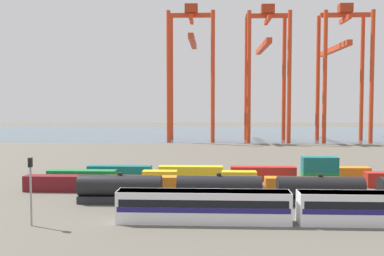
{
  "coord_description": "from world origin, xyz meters",
  "views": [
    {
      "loc": [
        -10.97,
        -73.87,
        14.62
      ],
      "look_at": [
        -15.51,
        24.24,
        8.93
      ],
      "focal_mm": 41.52,
      "sensor_mm": 36.0,
      "label": 1
    }
  ],
  "objects_px": {
    "shipping_container_1": "(140,184)",
    "shipping_container_12": "(263,173)",
    "shipping_container_7": "(319,179)",
    "shipping_container_10": "(120,172)",
    "freight_tank_row": "(269,190)",
    "gantry_crane_west": "(192,59)",
    "gantry_crane_east": "(342,60)",
    "signal_mast": "(31,182)",
    "gantry_crane_central": "(266,60)",
    "passenger_train": "(294,206)"
  },
  "relations": [
    {
      "from": "shipping_container_1",
      "to": "shipping_container_12",
      "type": "bearing_deg",
      "value": 29.03
    },
    {
      "from": "shipping_container_7",
      "to": "shipping_container_10",
      "type": "height_order",
      "value": "same"
    },
    {
      "from": "freight_tank_row",
      "to": "gantry_crane_west",
      "type": "relative_size",
      "value": 1.08
    },
    {
      "from": "shipping_container_10",
      "to": "gantry_crane_east",
      "type": "height_order",
      "value": "gantry_crane_east"
    },
    {
      "from": "signal_mast",
      "to": "shipping_container_1",
      "type": "bearing_deg",
      "value": 64.52
    },
    {
      "from": "gantry_crane_central",
      "to": "gantry_crane_west",
      "type": "bearing_deg",
      "value": -178.3
    },
    {
      "from": "freight_tank_row",
      "to": "shipping_container_7",
      "type": "bearing_deg",
      "value": 53.23
    },
    {
      "from": "passenger_train",
      "to": "gantry_crane_west",
      "type": "height_order",
      "value": "gantry_crane_west"
    },
    {
      "from": "passenger_train",
      "to": "shipping_container_10",
      "type": "xyz_separation_m",
      "value": [
        -27.48,
        29.78,
        -0.84
      ]
    },
    {
      "from": "freight_tank_row",
      "to": "shipping_container_1",
      "type": "xyz_separation_m",
      "value": [
        -19.86,
        8.06,
        -0.83
      ]
    },
    {
      "from": "shipping_container_10",
      "to": "shipping_container_12",
      "type": "distance_m",
      "value": 27.11
    },
    {
      "from": "shipping_container_7",
      "to": "shipping_container_10",
      "type": "bearing_deg",
      "value": 170.76
    },
    {
      "from": "shipping_container_1",
      "to": "gantry_crane_west",
      "type": "height_order",
      "value": "gantry_crane_west"
    },
    {
      "from": "shipping_container_7",
      "to": "gantry_crane_central",
      "type": "relative_size",
      "value": 0.12
    },
    {
      "from": "shipping_container_1",
      "to": "gantry_crane_central",
      "type": "height_order",
      "value": "gantry_crane_central"
    },
    {
      "from": "gantry_crane_west",
      "to": "freight_tank_row",
      "type": "bearing_deg",
      "value": -81.38
    },
    {
      "from": "shipping_container_12",
      "to": "shipping_container_1",
      "type": "bearing_deg",
      "value": -150.97
    },
    {
      "from": "passenger_train",
      "to": "gantry_crane_east",
      "type": "distance_m",
      "value": 127.07
    },
    {
      "from": "shipping_container_7",
      "to": "gantry_crane_west",
      "type": "relative_size",
      "value": 0.12
    },
    {
      "from": "signal_mast",
      "to": "shipping_container_1",
      "type": "relative_size",
      "value": 0.67
    },
    {
      "from": "gantry_crane_central",
      "to": "shipping_container_7",
      "type": "bearing_deg",
      "value": -91.07
    },
    {
      "from": "passenger_train",
      "to": "shipping_container_10",
      "type": "relative_size",
      "value": 3.55
    },
    {
      "from": "freight_tank_row",
      "to": "gantry_crane_central",
      "type": "distance_m",
      "value": 111.84
    },
    {
      "from": "shipping_container_1",
      "to": "gantry_crane_east",
      "type": "bearing_deg",
      "value": 58.79
    },
    {
      "from": "gantry_crane_west",
      "to": "gantry_crane_east",
      "type": "relative_size",
      "value": 1.01
    },
    {
      "from": "signal_mast",
      "to": "gantry_crane_central",
      "type": "xyz_separation_m",
      "value": [
        41.73,
        119.72,
        25.48
      ]
    },
    {
      "from": "passenger_train",
      "to": "gantry_crane_west",
      "type": "relative_size",
      "value": 0.84
    },
    {
      "from": "gantry_crane_east",
      "to": "passenger_train",
      "type": "bearing_deg",
      "value": -108.24
    },
    {
      "from": "shipping_container_10",
      "to": "gantry_crane_central",
      "type": "bearing_deg",
      "value": 66.59
    },
    {
      "from": "shipping_container_7",
      "to": "gantry_crane_east",
      "type": "height_order",
      "value": "gantry_crane_east"
    },
    {
      "from": "shipping_container_10",
      "to": "gantry_crane_west",
      "type": "distance_m",
      "value": 92.22
    },
    {
      "from": "shipping_container_1",
      "to": "gantry_crane_west",
      "type": "bearing_deg",
      "value": 87.85
    },
    {
      "from": "shipping_container_7",
      "to": "shipping_container_10",
      "type": "xyz_separation_m",
      "value": [
        -36.18,
        5.89,
        0.0
      ]
    },
    {
      "from": "shipping_container_7",
      "to": "gantry_crane_central",
      "type": "xyz_separation_m",
      "value": [
        1.74,
        93.49,
        29.4
      ]
    },
    {
      "from": "gantry_crane_central",
      "to": "shipping_container_12",
      "type": "bearing_deg",
      "value": -97.03
    },
    {
      "from": "passenger_train",
      "to": "shipping_container_12",
      "type": "bearing_deg",
      "value": 90.7
    },
    {
      "from": "shipping_container_10",
      "to": "gantry_crane_central",
      "type": "relative_size",
      "value": 0.24
    },
    {
      "from": "shipping_container_1",
      "to": "shipping_container_10",
      "type": "height_order",
      "value": "same"
    },
    {
      "from": "shipping_container_7",
      "to": "gantry_crane_west",
      "type": "bearing_deg",
      "value": 106.01
    },
    {
      "from": "passenger_train",
      "to": "shipping_container_1",
      "type": "relative_size",
      "value": 3.55
    },
    {
      "from": "passenger_train",
      "to": "gantry_crane_central",
      "type": "xyz_separation_m",
      "value": [
        10.44,
        117.38,
        28.56
      ]
    },
    {
      "from": "gantry_crane_west",
      "to": "gantry_crane_central",
      "type": "distance_m",
      "value": 28.34
    },
    {
      "from": "passenger_train",
      "to": "shipping_container_12",
      "type": "distance_m",
      "value": 29.79
    },
    {
      "from": "shipping_container_1",
      "to": "shipping_container_12",
      "type": "distance_m",
      "value": 24.27
    },
    {
      "from": "gantry_crane_central",
      "to": "gantry_crane_east",
      "type": "distance_m",
      "value": 28.32
    },
    {
      "from": "passenger_train",
      "to": "shipping_container_1",
      "type": "xyz_separation_m",
      "value": [
        -21.58,
        18.0,
        -0.84
      ]
    },
    {
      "from": "passenger_train",
      "to": "shipping_container_10",
      "type": "height_order",
      "value": "passenger_train"
    },
    {
      "from": "shipping_container_10",
      "to": "gantry_crane_west",
      "type": "height_order",
      "value": "gantry_crane_west"
    },
    {
      "from": "shipping_container_1",
      "to": "shipping_container_10",
      "type": "relative_size",
      "value": 1.0
    },
    {
      "from": "passenger_train",
      "to": "signal_mast",
      "type": "height_order",
      "value": "signal_mast"
    }
  ]
}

